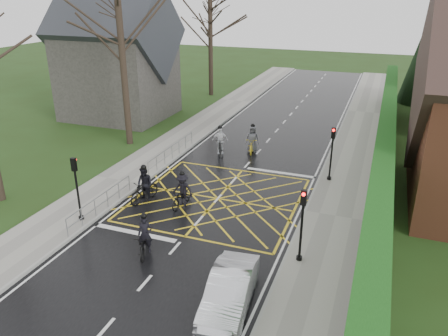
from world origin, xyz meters
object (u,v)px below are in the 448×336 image
Objects in this scene: cyclist_back at (144,188)px; cyclist_mid at (182,193)px; cyclist_front at (220,143)px; cyclist_lead at (252,142)px; cyclist_rear at (145,240)px; car at (230,291)px.

cyclist_back reaches higher than cyclist_mid.
cyclist_front is 2.16m from cyclist_lead.
cyclist_rear is 4.78m from car.
cyclist_front reaches higher than cyclist_mid.
car is at bearing -88.85° from cyclist_lead.
cyclist_rear is 13.01m from cyclist_lead.
cyclist_back is at bearing -170.04° from cyclist_mid.
cyclist_lead is (3.00, 8.85, -0.07)m from cyclist_back.
cyclist_front is 0.94× the size of cyclist_lead.
cyclist_mid reaches higher than car.
cyclist_lead is (1.90, 1.03, -0.04)m from cyclist_front.
cyclist_rear is at bearing 150.37° from car.
cyclist_back is 7.89m from cyclist_front.
cyclist_front reaches higher than car.
cyclist_front is 0.50× the size of car.
cyclist_back reaches higher than car.
cyclist_mid is 7.90m from car.
cyclist_mid reaches higher than cyclist_rear.
cyclist_front is at bearing 74.79° from cyclist_rear.
cyclist_rear is 0.92× the size of cyclist_lead.
cyclist_lead is 0.53× the size of car.
cyclist_rear is 0.98× the size of cyclist_front.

